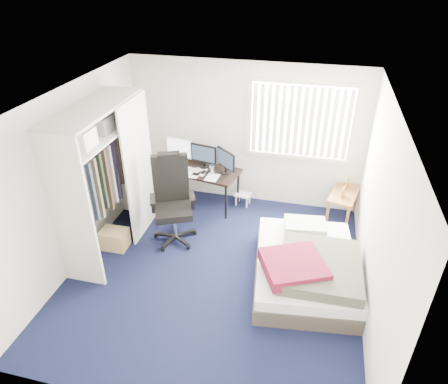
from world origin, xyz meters
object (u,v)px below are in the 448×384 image
at_px(office_chair, 173,208).
at_px(bed, 307,267).
at_px(nightstand, 344,195).
at_px(desk, 200,166).

relative_size(office_chair, bed, 0.71).
bearing_deg(nightstand, bed, -106.12).
distance_m(desk, bed, 2.64).
bearing_deg(bed, desk, 140.44).
distance_m(nightstand, bed, 1.75).
relative_size(desk, office_chair, 1.07).
height_order(office_chair, bed, office_chair).
height_order(desk, office_chair, office_chair).
bearing_deg(bed, nightstand, 73.88).
relative_size(desk, bed, 0.76).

